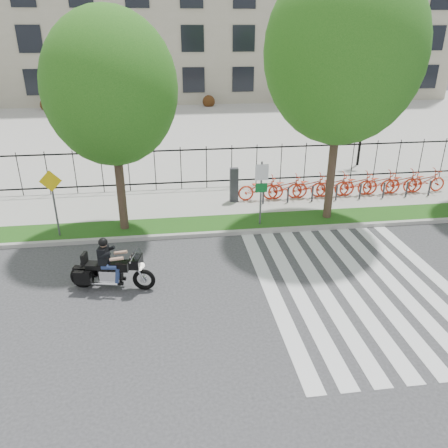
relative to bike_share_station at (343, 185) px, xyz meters
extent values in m
plane|color=#323234|center=(-7.19, -7.20, -0.68)|extent=(120.00, 120.00, 0.00)
cube|color=#A29F98|center=(-7.19, -3.10, -0.61)|extent=(60.00, 0.20, 0.15)
cube|color=#1A4D13|center=(-7.19, -2.25, -0.61)|extent=(60.00, 1.50, 0.15)
cube|color=#A2A198|center=(-7.19, 0.25, -0.61)|extent=(60.00, 3.50, 0.15)
cube|color=#A2A198|center=(-7.19, 17.80, -0.63)|extent=(80.00, 34.00, 0.10)
cube|color=#9F9880|center=(-7.19, 37.80, 9.32)|extent=(60.00, 20.00, 20.00)
cylinder|color=black|center=(2.81, 4.80, 1.32)|extent=(0.14, 0.14, 4.00)
cylinder|color=black|center=(2.81, 4.80, 3.22)|extent=(0.06, 0.70, 0.70)
sphere|color=white|center=(2.46, 4.80, 3.32)|extent=(0.36, 0.36, 0.36)
sphere|color=white|center=(3.16, 4.80, 3.32)|extent=(0.36, 0.36, 0.36)
cylinder|color=#3E2921|center=(-9.57, -2.25, 1.35)|extent=(0.32, 0.32, 3.76)
ellipsoid|color=#165613|center=(-9.57, -2.25, 4.58)|extent=(4.50, 4.50, 5.18)
cylinder|color=#3E2921|center=(-1.55, -2.25, 1.73)|extent=(0.32, 0.32, 4.53)
ellipsoid|color=#165613|center=(-1.55, -2.25, 5.67)|extent=(5.57, 5.57, 6.41)
cube|color=#2D2D33|center=(-5.00, 0.00, 0.22)|extent=(0.35, 0.25, 1.50)
imported|color=red|center=(-3.80, 0.00, 0.00)|extent=(2.03, 0.71, 1.06)
cylinder|color=#2D2D33|center=(-3.80, -0.50, -0.18)|extent=(0.08, 0.08, 0.70)
imported|color=red|center=(-2.70, 0.00, 0.00)|extent=(2.03, 0.71, 1.06)
cylinder|color=#2D2D33|center=(-2.70, -0.50, -0.18)|extent=(0.08, 0.08, 0.70)
imported|color=red|center=(-1.60, 0.00, 0.00)|extent=(2.03, 0.71, 1.06)
cylinder|color=#2D2D33|center=(-1.60, -0.50, -0.18)|extent=(0.08, 0.08, 0.70)
imported|color=red|center=(-0.50, 0.00, 0.00)|extent=(2.03, 0.71, 1.06)
cylinder|color=#2D2D33|center=(-0.50, -0.50, -0.18)|extent=(0.08, 0.08, 0.70)
imported|color=red|center=(0.60, 0.00, 0.00)|extent=(2.03, 0.71, 1.06)
cylinder|color=#2D2D33|center=(0.60, -0.50, -0.18)|extent=(0.08, 0.08, 0.70)
imported|color=red|center=(1.70, 0.00, 0.00)|extent=(2.03, 0.71, 1.06)
cylinder|color=#2D2D33|center=(1.70, -0.50, -0.18)|extent=(0.08, 0.08, 0.70)
imported|color=red|center=(2.80, 0.00, 0.00)|extent=(2.03, 0.71, 1.06)
cylinder|color=#2D2D33|center=(2.80, -0.50, -0.18)|extent=(0.08, 0.08, 0.70)
imported|color=red|center=(3.90, 0.00, 0.00)|extent=(2.03, 0.71, 1.06)
cylinder|color=#2D2D33|center=(3.90, -0.50, -0.18)|extent=(0.08, 0.08, 0.70)
cylinder|color=#59595B|center=(-4.39, -2.60, 0.72)|extent=(0.07, 0.07, 2.50)
cube|color=white|center=(-4.39, -2.64, 1.57)|extent=(0.50, 0.03, 0.60)
cube|color=#0C6626|center=(-4.39, -2.64, 0.97)|extent=(0.45, 0.03, 0.35)
cylinder|color=#59595B|center=(-11.89, -2.60, 0.67)|extent=(0.07, 0.07, 2.40)
cube|color=yellow|center=(-11.89, -2.64, 1.57)|extent=(0.78, 0.03, 0.78)
torus|color=black|center=(-8.70, -6.50, -0.35)|extent=(0.69, 0.27, 0.68)
torus|color=black|center=(-10.53, -6.10, -0.35)|extent=(0.73, 0.30, 0.72)
cube|color=black|center=(-8.89, -6.45, 0.25)|extent=(0.40, 0.59, 0.30)
cube|color=#26262B|center=(-8.83, -6.47, 0.48)|extent=(0.25, 0.51, 0.30)
cube|color=silver|center=(-9.66, -6.29, -0.24)|extent=(0.65, 0.45, 0.39)
cube|color=black|center=(-9.37, -6.35, 0.08)|extent=(0.60, 0.44, 0.26)
cube|color=black|center=(-10.00, -6.21, 0.06)|extent=(0.75, 0.49, 0.14)
cube|color=black|center=(-10.38, -6.13, 0.28)|extent=(0.17, 0.35, 0.33)
cube|color=black|center=(-10.45, -6.42, -0.19)|extent=(0.51, 0.26, 0.39)
cube|color=black|center=(-10.32, -5.84, -0.19)|extent=(0.51, 0.26, 0.39)
cube|color=black|center=(-9.81, -6.26, 0.42)|extent=(0.31, 0.44, 0.51)
sphere|color=tan|center=(-9.78, -6.26, 0.79)|extent=(0.23, 0.23, 0.23)
sphere|color=black|center=(-9.78, -6.26, 0.83)|extent=(0.27, 0.27, 0.27)
camera|label=1|loc=(-7.87, -17.77, 6.36)|focal=35.00mm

